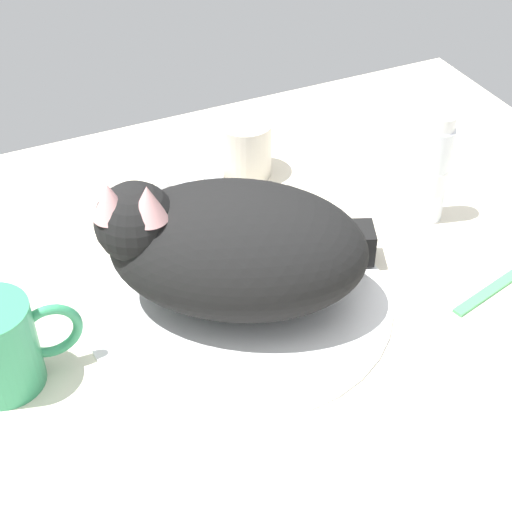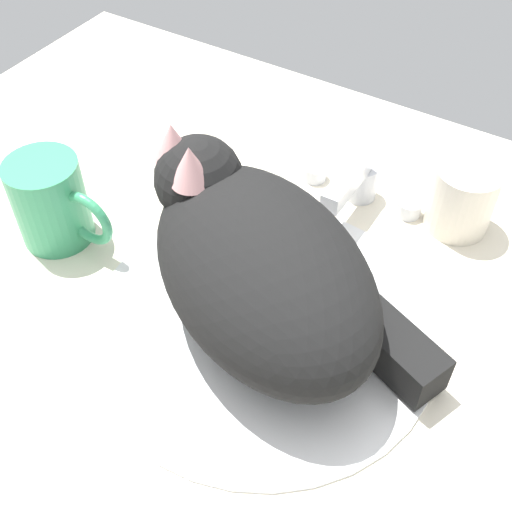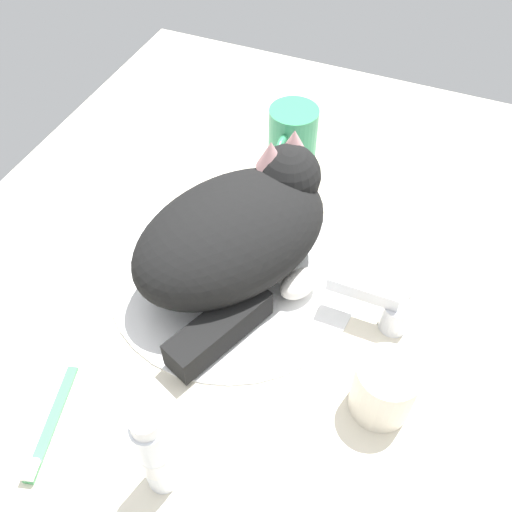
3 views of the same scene
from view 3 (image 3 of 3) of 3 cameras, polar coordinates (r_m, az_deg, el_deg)
ground_plane at (r=77.49cm, az=-2.26°, el=-2.51°), size 110.00×82.50×3.00cm
sink_basin at (r=76.07cm, az=-2.30°, el=-1.66°), size 33.38×33.38×0.63cm
faucet at (r=71.08cm, az=12.94°, el=-5.31°), size 14.65×10.69×6.29cm
cat at (r=70.78cm, az=-1.81°, el=2.33°), size 33.41×27.99×15.94cm
coffee_mug at (r=89.81cm, az=3.65°, el=11.82°), size 12.01×7.61×9.63cm
rinse_cup at (r=64.16cm, az=12.77°, el=-12.90°), size 6.90×6.90×7.60cm
toothpaste_bottle at (r=57.45cm, az=-10.07°, el=-18.99°), size 3.36×3.36×14.25cm
toothbrush at (r=68.16cm, az=-20.19°, el=-15.97°), size 13.42×4.74×1.60cm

